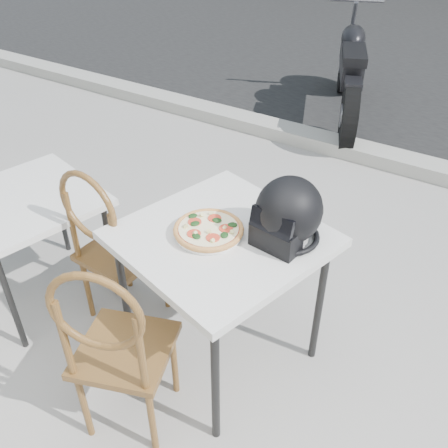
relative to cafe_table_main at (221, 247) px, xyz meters
The scene contains 9 objects.
curb 2.64m from the cafe_table_main, 81.01° to the left, with size 30.00×0.25×0.12m, color #A3A198.
cafe_table_main is the anchor object (origin of this frame).
plate 0.10m from the cafe_table_main, 148.20° to the right, with size 0.35×0.35×0.02m.
pizza 0.12m from the cafe_table_main, 148.42° to the right, with size 0.40×0.40×0.04m.
helmet 0.35m from the cafe_table_main, 26.69° to the left, with size 0.33×0.34×0.30m.
cafe_chair_main 0.63m from the cafe_table_main, 102.42° to the right, with size 0.50×0.50×1.03m.
cafe_table_side 1.17m from the cafe_table_main, behind, with size 0.88×0.88×0.69m.
cafe_chair_side 0.65m from the cafe_table_main, behind, with size 0.41×0.41×1.02m.
motorcycle 3.39m from the cafe_table_main, 100.38° to the left, with size 0.91×2.00×1.05m.
Camera 1 is at (0.57, -1.03, 2.14)m, focal length 40.00 mm.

